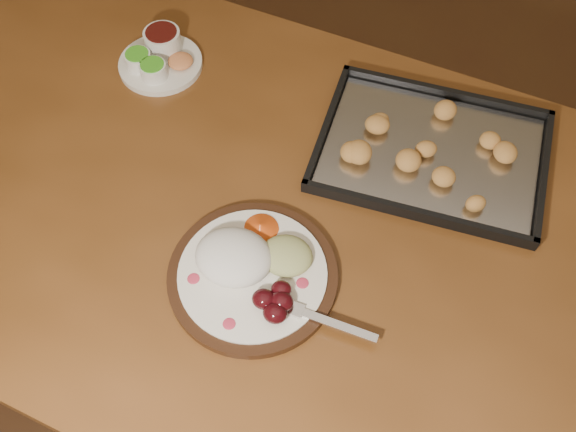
% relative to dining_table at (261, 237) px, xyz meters
% --- Properties ---
extents(ground, '(4.00, 4.00, 0.00)m').
position_rel_dining_table_xyz_m(ground, '(0.24, 0.04, -0.65)').
color(ground, '#4F331B').
rests_on(ground, ground).
extents(dining_table, '(1.62, 1.12, 0.75)m').
position_rel_dining_table_xyz_m(dining_table, '(0.00, 0.00, 0.00)').
color(dining_table, brown).
rests_on(dining_table, ground).
extents(dinner_plate, '(0.35, 0.27, 0.06)m').
position_rel_dining_table_xyz_m(dinner_plate, '(0.03, -0.12, 0.12)').
color(dinner_plate, black).
rests_on(dinner_plate, dining_table).
extents(condiment_saucer, '(0.16, 0.16, 0.06)m').
position_rel_dining_table_xyz_m(condiment_saucer, '(-0.29, 0.27, 0.12)').
color(condiment_saucer, silver).
rests_on(condiment_saucer, dining_table).
extents(baking_tray, '(0.41, 0.31, 0.04)m').
position_rel_dining_table_xyz_m(baking_tray, '(0.26, 0.19, 0.11)').
color(baking_tray, black).
rests_on(baking_tray, dining_table).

